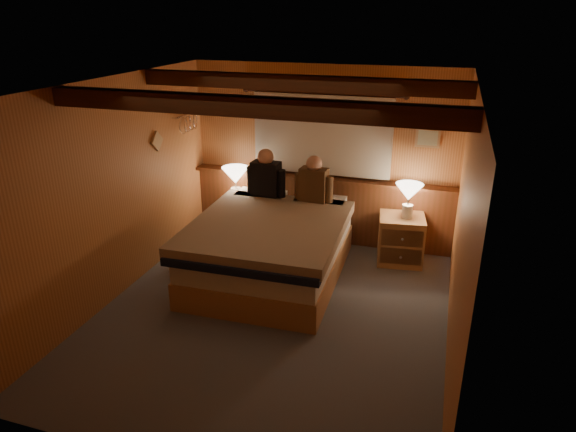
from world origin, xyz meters
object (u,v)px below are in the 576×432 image
at_px(lamp_left, 235,177).
at_px(duffel_bag, 212,247).
at_px(lamp_right, 409,194).
at_px(nightstand_right, 401,239).
at_px(person_left, 266,176).
at_px(nightstand_left, 236,219).
at_px(bed, 271,247).
at_px(person_right, 314,183).

distance_m(lamp_left, duffel_bag, 1.07).
bearing_deg(lamp_right, duffel_bag, -164.29).
relative_size(nightstand_right, lamp_left, 1.29).
xyz_separation_m(lamp_left, duffel_bag, (-0.02, -0.79, -0.71)).
height_order(lamp_right, person_left, person_left).
relative_size(nightstand_left, lamp_left, 1.18).
xyz_separation_m(lamp_left, person_left, (0.53, -0.22, 0.13)).
distance_m(lamp_right, duffel_bag, 2.59).
bearing_deg(lamp_left, bed, -49.27).
height_order(nightstand_left, lamp_right, lamp_right).
bearing_deg(lamp_right, bed, -149.60).
bearing_deg(bed, person_left, 111.40).
height_order(nightstand_left, duffel_bag, nightstand_left).
height_order(lamp_left, duffel_bag, lamp_left).
xyz_separation_m(nightstand_left, person_left, (0.52, -0.18, 0.74)).
xyz_separation_m(lamp_right, duffel_bag, (-2.38, -0.67, -0.76)).
xyz_separation_m(nightstand_right, lamp_left, (-2.31, 0.12, 0.57)).
xyz_separation_m(bed, nightstand_right, (1.45, 0.88, -0.08)).
bearing_deg(duffel_bag, person_right, 29.94).
bearing_deg(person_right, bed, -108.53).
distance_m(bed, nightstand_right, 1.70).
bearing_deg(bed, lamp_right, 28.74).
bearing_deg(person_left, duffel_bag, -130.50).
relative_size(nightstand_left, lamp_right, 1.29).
bearing_deg(bed, duffel_bag, 165.08).
distance_m(nightstand_right, lamp_left, 2.38).
xyz_separation_m(nightstand_right, lamp_right, (0.05, -0.00, 0.62)).
height_order(bed, person_left, person_left).
relative_size(nightstand_left, duffel_bag, 1.03).
xyz_separation_m(nightstand_left, lamp_right, (2.36, -0.09, 0.66)).
xyz_separation_m(person_left, duffel_bag, (-0.55, -0.58, -0.84)).
xyz_separation_m(bed, person_left, (-0.33, 0.79, 0.62)).
distance_m(nightstand_left, person_right, 1.39).
relative_size(lamp_left, duffel_bag, 0.87).
bearing_deg(nightstand_left, person_left, -30.88).
bearing_deg(bed, lamp_left, 129.07).
height_order(bed, lamp_left, lamp_left).
relative_size(bed, nightstand_left, 3.95).
bearing_deg(nightstand_left, person_right, -21.38).
relative_size(bed, duffel_bag, 4.06).
xyz_separation_m(nightstand_left, nightstand_right, (2.31, -0.08, 0.04)).
bearing_deg(nightstand_right, person_left, 174.98).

